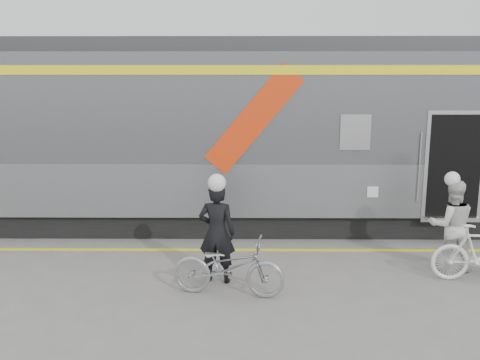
{
  "coord_description": "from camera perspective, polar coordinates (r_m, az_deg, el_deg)",
  "views": [
    {
      "loc": [
        -0.56,
        -7.3,
        3.23
      ],
      "look_at": [
        -0.64,
        1.6,
        1.5
      ],
      "focal_mm": 38.0,
      "sensor_mm": 36.0,
      "label": 1
    }
  ],
  "objects": [
    {
      "name": "train",
      "position": [
        11.73,
        10.31,
        5.06
      ],
      "size": [
        24.0,
        3.17,
        4.1
      ],
      "color": "black",
      "rests_on": "ground"
    },
    {
      "name": "helmet_woman",
      "position": [
        9.32,
        23.05,
        0.75
      ],
      "size": [
        0.25,
        0.25,
        0.25
      ],
      "primitive_type": "sphere",
      "color": "white",
      "rests_on": "woman"
    },
    {
      "name": "ground",
      "position": [
        8.0,
        4.62,
        -12.84
      ],
      "size": [
        90.0,
        90.0,
        0.0
      ],
      "primitive_type": "plane",
      "color": "slate",
      "rests_on": "ground"
    },
    {
      "name": "safety_strip",
      "position": [
        10.0,
        3.74,
        -7.84
      ],
      "size": [
        24.0,
        0.12,
        0.01
      ],
      "primitive_type": "cube",
      "color": "yellow",
      "rests_on": "ground"
    },
    {
      "name": "bicycle_left",
      "position": [
        7.85,
        -1.32,
        -9.71
      ],
      "size": [
        1.81,
        0.88,
        0.91
      ],
      "primitive_type": "imported",
      "rotation": [
        0.0,
        0.0,
        1.4
      ],
      "color": "#98999F",
      "rests_on": "ground"
    },
    {
      "name": "helmet_man",
      "position": [
        8.03,
        -2.66,
        0.7
      ],
      "size": [
        0.29,
        0.29,
        0.29
      ],
      "primitive_type": "sphere",
      "color": "white",
      "rests_on": "man"
    },
    {
      "name": "woman",
      "position": [
        9.51,
        22.63,
        -4.72
      ],
      "size": [
        0.82,
        0.67,
        1.59
      ],
      "primitive_type": "imported",
      "rotation": [
        0.0,
        0.0,
        3.06
      ],
      "color": "silver",
      "rests_on": "ground"
    },
    {
      "name": "man",
      "position": [
        8.26,
        -2.6,
        -5.93
      ],
      "size": [
        0.66,
        0.49,
        1.65
      ],
      "primitive_type": "imported",
      "rotation": [
        0.0,
        0.0,
        2.97
      ],
      "color": "black",
      "rests_on": "ground"
    }
  ]
}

